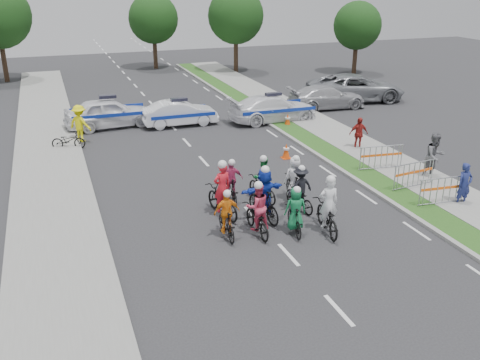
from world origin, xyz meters
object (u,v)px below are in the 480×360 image
object	(u,v)px
rider_1	(295,215)
tree_4	(153,19)
cone_0	(286,151)
civilian_sedan	(327,97)
tree_1	(236,16)
spectator_2	(359,134)
barrier_1	(414,176)
cone_1	(288,120)
rider_5	(264,197)
parked_bike	(68,140)
rider_3	(227,219)
spectator_1	(435,156)
rider_8	(262,183)
barrier_2	(381,158)
rider_4	(300,192)
spectator_0	(464,185)
police_car_1	(180,113)
civilian_suv	(356,88)
rider_2	(257,214)
barrier_0	(443,192)
marshal_hiviz	(80,123)
tree_2	(357,26)
rider_6	(222,197)
rider_7	(294,183)
police_car_0	(109,113)
police_car_2	(273,108)

from	to	relation	value
rider_1	tree_4	world-z (taller)	tree_4
cone_0	tree_4	distance (m)	26.16
civilian_sedan	tree_1	distance (m)	14.62
spectator_2	barrier_1	size ratio (longest dim) A/B	0.79
civilian_sedan	tree_4	xyz separation A→B (m)	(-6.93, 18.07, 3.48)
rider_1	cone_0	size ratio (longest dim) A/B	2.38
rider_1	cone_1	world-z (taller)	rider_1
rider_5	parked_bike	distance (m)	11.96
rider_3	spectator_1	world-z (taller)	spectator_1
rider_8	barrier_2	distance (m)	6.00
rider_4	spectator_0	distance (m)	5.95
police_car_1	civilian_suv	size ratio (longest dim) A/B	0.66
rider_2	police_car_1	size ratio (longest dim) A/B	0.45
rider_1	police_car_1	world-z (taller)	rider_1
rider_8	rider_2	bearing A→B (deg)	53.22
civilian_sedan	barrier_0	distance (m)	14.94
marshal_hiviz	tree_2	bearing A→B (deg)	-109.27
spectator_1	marshal_hiviz	xyz separation A→B (m)	(-13.07, 10.23, -0.04)
barrier_2	tree_2	size ratio (longest dim) A/B	0.35
cone_1	tree_2	size ratio (longest dim) A/B	0.12
rider_6	spectator_0	distance (m)	8.70
barrier_0	tree_2	distance (m)	27.32
rider_7	spectator_1	world-z (taller)	spectator_1
rider_3	tree_2	bearing A→B (deg)	-127.26
rider_2	rider_4	world-z (taller)	rider_2
rider_2	barrier_0	bearing A→B (deg)	177.40
barrier_2	tree_1	world-z (taller)	tree_1
rider_5	rider_7	size ratio (longest dim) A/B	1.11
rider_4	civilian_sedan	xyz separation A→B (m)	(8.20, 13.09, 0.03)
police_car_0	civilian_suv	xyz separation A→B (m)	(15.92, 0.98, 0.07)
police_car_2	tree_2	world-z (taller)	tree_2
rider_6	barrier_1	world-z (taller)	rider_6
rider_1	rider_7	world-z (taller)	rider_7
police_car_1	cone_1	bearing A→B (deg)	-111.37
police_car_0	barrier_1	distance (m)	16.42
barrier_1	spectator_2	bearing A→B (deg)	82.71
barrier_1	barrier_2	size ratio (longest dim) A/B	1.00
rider_1	police_car_2	world-z (taller)	rider_1
rider_7	spectator_1	xyz separation A→B (m)	(6.30, 0.10, 0.26)
police_car_0	tree_2	world-z (taller)	tree_2
rider_8	police_car_1	xyz separation A→B (m)	(-0.34, 11.15, 0.01)
rider_7	police_car_1	distance (m)	11.67
cone_1	police_car_0	bearing A→B (deg)	161.24
tree_2	civilian_sedan	bearing A→B (deg)	-128.71
rider_5	civilian_suv	world-z (taller)	rider_5
tree_1	barrier_0	bearing A→B (deg)	-94.59
barrier_0	rider_5	bearing A→B (deg)	169.93
rider_3	tree_4	world-z (taller)	tree_4
rider_6	barrier_1	bearing A→B (deg)	167.01
rider_8	spectator_0	size ratio (longest dim) A/B	1.13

